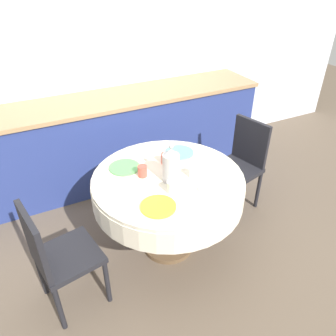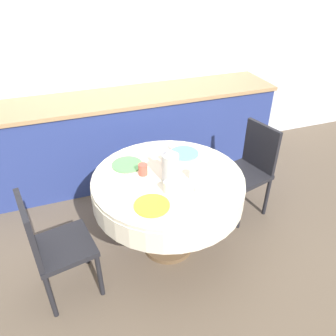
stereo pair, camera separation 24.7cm
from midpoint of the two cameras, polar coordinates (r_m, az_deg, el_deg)
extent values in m
plane|color=brown|center=(3.00, 2.42, -13.39)|extent=(12.00, 12.00, 0.00)
cube|color=silver|center=(3.69, -6.81, 19.21)|extent=(7.00, 0.05, 2.60)
cube|color=navy|center=(3.69, -4.70, 5.24)|extent=(3.20, 0.60, 0.92)
cube|color=#A37F56|center=(3.49, -5.06, 12.19)|extent=(3.24, 0.64, 0.04)
cylinder|color=brown|center=(2.98, 2.43, -13.12)|extent=(0.44, 0.44, 0.04)
cylinder|color=brown|center=(2.80, 2.56, -9.34)|extent=(0.11, 0.11, 0.49)
cylinder|color=silver|center=(2.58, 2.74, -3.81)|extent=(1.19, 1.19, 0.18)
cylinder|color=silver|center=(2.52, 2.80, -1.90)|extent=(1.18, 1.18, 0.03)
cube|color=black|center=(3.19, 15.20, -1.15)|extent=(0.49, 0.49, 0.04)
cube|color=black|center=(3.19, 18.04, 3.48)|extent=(0.13, 0.38, 0.44)
cylinder|color=black|center=(3.12, 14.72, -7.19)|extent=(0.04, 0.04, 0.42)
cylinder|color=black|center=(3.30, 10.32, -4.00)|extent=(0.04, 0.04, 0.42)
cylinder|color=black|center=(3.35, 18.87, -4.84)|extent=(0.04, 0.04, 0.42)
cylinder|color=black|center=(3.52, 14.54, -2.00)|extent=(0.04, 0.04, 0.42)
cube|color=black|center=(2.46, -14.96, -13.23)|extent=(0.47, 0.47, 0.04)
cube|color=black|center=(2.28, -20.22, -10.38)|extent=(0.11, 0.38, 0.44)
cylinder|color=black|center=(2.77, -11.86, -13.01)|extent=(0.04, 0.04, 0.42)
cylinder|color=black|center=(2.54, -8.96, -18.12)|extent=(0.04, 0.04, 0.42)
cylinder|color=black|center=(2.73, -19.03, -15.30)|extent=(0.04, 0.04, 0.42)
cylinder|color=black|center=(2.50, -16.94, -20.79)|extent=(0.04, 0.04, 0.42)
cylinder|color=yellow|center=(2.22, 0.36, -6.66)|extent=(0.25, 0.25, 0.01)
cylinder|color=white|center=(2.33, 3.12, -3.46)|extent=(0.07, 0.07, 0.09)
cylinder|color=white|center=(2.39, 10.65, -4.01)|extent=(0.25, 0.25, 0.01)
cylinder|color=white|center=(2.48, 7.35, -1.09)|extent=(0.07, 0.07, 0.09)
cylinder|color=#5BA85B|center=(2.65, -4.51, 0.52)|extent=(0.25, 0.25, 0.01)
cylinder|color=#CC4C3D|center=(2.51, -1.60, -0.35)|extent=(0.07, 0.07, 0.09)
cylinder|color=#60BCB7|center=(2.81, 5.36, 2.49)|extent=(0.25, 0.25, 0.01)
cylinder|color=#CC4C3D|center=(2.65, 2.70, 1.60)|extent=(0.07, 0.07, 0.09)
cylinder|color=#B2B2B7|center=(2.41, 3.30, -0.07)|extent=(0.13, 0.13, 0.22)
cone|color=#B2B2B7|center=(2.34, 3.40, 2.74)|extent=(0.11, 0.11, 0.05)
sphere|color=#B2B2B7|center=(2.32, 3.44, 3.69)|extent=(0.04, 0.04, 0.04)
camera|label=1|loc=(0.12, -87.14, 1.87)|focal=35.00mm
camera|label=2|loc=(0.12, 92.86, -1.87)|focal=35.00mm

